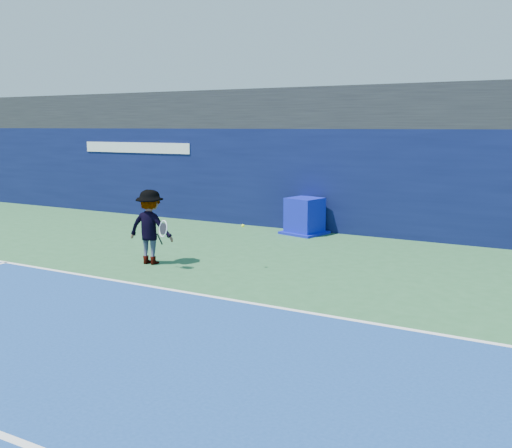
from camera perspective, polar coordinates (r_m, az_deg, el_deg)
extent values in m
plane|color=#2A5E35|center=(8.69, -18.76, -11.52)|extent=(80.00, 80.00, 0.00)
cube|color=white|center=(10.82, -7.02, -6.79)|extent=(24.00, 0.10, 0.01)
cube|color=black|center=(17.99, 8.91, 11.31)|extent=(36.00, 3.00, 1.20)
cube|color=#0A1039|center=(17.11, 7.60, 4.38)|extent=(36.00, 1.00, 3.00)
cube|color=white|center=(20.21, -11.93, 7.49)|extent=(4.50, 0.04, 0.35)
cube|color=#0B12A4|center=(16.50, 4.88, 0.82)|extent=(1.06, 1.06, 1.05)
cube|color=#0B11A5|center=(16.58, 4.86, -0.85)|extent=(1.32, 1.32, 0.07)
imported|color=white|center=(13.03, -10.52, -0.29)|extent=(1.15, 0.74, 1.68)
cylinder|color=black|center=(12.59, -9.60, -1.50)|extent=(0.08, 0.15, 0.27)
torus|color=white|center=(12.43, -9.27, -0.47)|extent=(0.31, 0.17, 0.30)
cylinder|color=black|center=(12.43, -9.27, -0.47)|extent=(0.26, 0.13, 0.25)
sphere|color=#D8EF1A|center=(12.29, -1.32, -0.18)|extent=(0.07, 0.07, 0.07)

